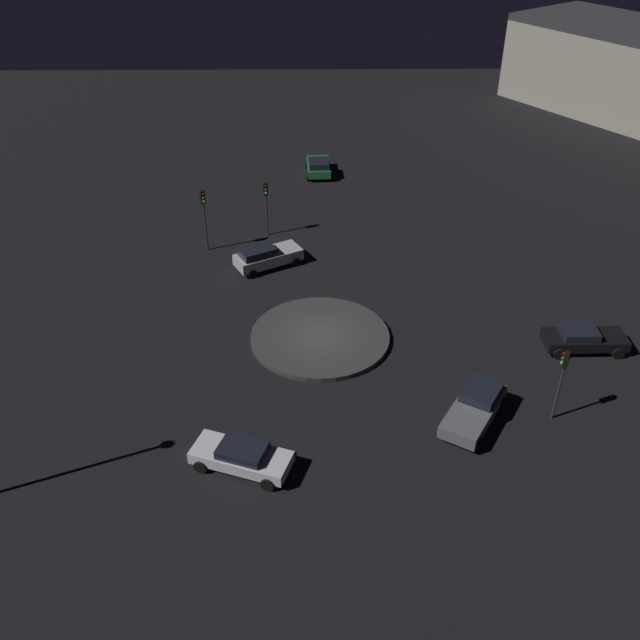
{
  "coord_description": "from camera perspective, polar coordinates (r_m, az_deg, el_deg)",
  "views": [
    {
      "loc": [
        -0.42,
        -32.73,
        23.81
      ],
      "look_at": [
        0.0,
        0.0,
        1.31
      ],
      "focal_mm": 39.31,
      "sensor_mm": 36.0,
      "label": 1
    }
  ],
  "objects": [
    {
      "name": "ground_plane",
      "position": [
        40.48,
        0.0,
        -1.53
      ],
      "size": [
        115.19,
        115.19,
        0.0
      ],
      "primitive_type": "plane",
      "color": "black"
    },
    {
      "name": "car_black",
      "position": [
        41.94,
        20.65,
        -1.41
      ],
      "size": [
        4.56,
        2.03,
        1.41
      ],
      "rotation": [
        0.0,
        0.0,
        0.01
      ],
      "color": "black",
      "rests_on": "ground_plane"
    },
    {
      "name": "traffic_light_north",
      "position": [
        50.37,
        -4.41,
        9.84
      ],
      "size": [
        0.35,
        0.39,
        4.05
      ],
      "rotation": [
        0.0,
        0.0,
        -1.3
      ],
      "color": "#2D2D2D",
      "rests_on": "ground_plane"
    },
    {
      "name": "car_white",
      "position": [
        32.58,
        -6.4,
        -10.94
      ],
      "size": [
        4.89,
        3.18,
        1.34
      ],
      "rotation": [
        0.0,
        0.0,
        2.8
      ],
      "color": "white",
      "rests_on": "ground_plane"
    },
    {
      "name": "roundabout_island",
      "position": [
        40.4,
        0.0,
        -1.37
      ],
      "size": [
        8.03,
        8.03,
        0.29
      ],
      "primitive_type": "cylinder",
      "color": "#383838",
      "rests_on": "ground_plane"
    },
    {
      "name": "car_silver",
      "position": [
        47.17,
        -4.44,
        5.21
      ],
      "size": [
        4.76,
        3.7,
        1.58
      ],
      "rotation": [
        0.0,
        0.0,
        0.5
      ],
      "color": "silver",
      "rests_on": "ground_plane"
    },
    {
      "name": "traffic_light_southeast",
      "position": [
        35.31,
        19.15,
        -3.98
      ],
      "size": [
        0.4,
        0.37,
        4.14
      ],
      "rotation": [
        0.0,
        0.0,
        2.6
      ],
      "color": "#2D2D2D",
      "rests_on": "ground_plane"
    },
    {
      "name": "traffic_light_northwest",
      "position": [
        48.69,
        -9.43,
        8.92
      ],
      "size": [
        0.37,
        0.39,
        4.46
      ],
      "rotation": [
        0.0,
        0.0,
        -0.95
      ],
      "color": "#2D2D2D",
      "rests_on": "ground_plane"
    },
    {
      "name": "car_green",
      "position": [
        61.27,
        -0.13,
        12.41
      ],
      "size": [
        2.28,
        3.94,
        1.47
      ],
      "rotation": [
        0.0,
        0.0,
        1.62
      ],
      "color": "#1E7238",
      "rests_on": "ground_plane"
    },
    {
      "name": "car_grey",
      "position": [
        35.49,
        12.5,
        -6.97
      ],
      "size": [
        4.01,
        4.89,
        1.51
      ],
      "rotation": [
        0.0,
        0.0,
        4.16
      ],
      "color": "slate",
      "rests_on": "ground_plane"
    }
  ]
}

